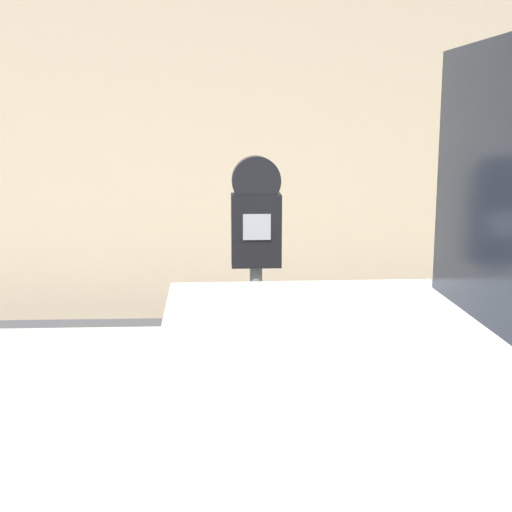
# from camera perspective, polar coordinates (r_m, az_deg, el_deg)

# --- Properties ---
(sidewalk) EXTENTS (24.00, 2.80, 0.12)m
(sidewalk) POSITION_cam_1_polar(r_m,az_deg,el_deg) (4.20, 1.54, -11.67)
(sidewalk) COLOR #BCB7AD
(sidewalk) RESTS_ON ground_plane
(building_facade) EXTENTS (24.00, 0.30, 4.82)m
(building_facade) POSITION_cam_1_polar(r_m,az_deg,el_deg) (6.13, 0.04, 17.73)
(building_facade) COLOR tan
(building_facade) RESTS_ON ground_plane
(parking_meter) EXTENTS (0.20, 0.14, 1.41)m
(parking_meter) POSITION_cam_1_polar(r_m,az_deg,el_deg) (2.88, 0.00, 0.93)
(parking_meter) COLOR slate
(parking_meter) RESTS_ON sidewalk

